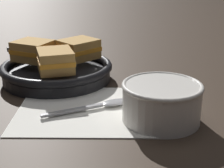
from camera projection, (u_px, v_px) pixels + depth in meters
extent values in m
plane|color=#382B21|center=(120.00, 103.00, 0.68)|extent=(4.00, 4.00, 0.00)
cube|color=white|center=(88.00, 109.00, 0.65)|extent=(0.28, 0.24, 0.00)
cylinder|color=silver|center=(161.00, 103.00, 0.59)|extent=(0.14, 0.14, 0.07)
cylinder|color=orange|center=(162.00, 92.00, 0.59)|extent=(0.12, 0.12, 0.01)
torus|color=silver|center=(162.00, 86.00, 0.58)|extent=(0.14, 0.14, 0.01)
cube|color=#9E9EA3|center=(72.00, 110.00, 0.63)|extent=(0.11, 0.05, 0.01)
ellipsoid|color=#9E9EA3|center=(115.00, 102.00, 0.66)|extent=(0.06, 0.05, 0.01)
cylinder|color=black|center=(57.00, 75.00, 0.80)|extent=(0.25, 0.25, 0.02)
torus|color=black|center=(57.00, 66.00, 0.80)|extent=(0.26, 0.26, 0.02)
cube|color=black|center=(20.00, 53.00, 0.92)|extent=(0.09, 0.10, 0.01)
cube|color=#C18E47|center=(34.00, 56.00, 0.81)|extent=(0.11, 0.10, 0.02)
cube|color=orange|center=(33.00, 51.00, 0.81)|extent=(0.11, 0.11, 0.01)
cube|color=#C18E47|center=(33.00, 45.00, 0.80)|extent=(0.11, 0.10, 0.02)
cube|color=#C18E47|center=(56.00, 67.00, 0.73)|extent=(0.09, 0.10, 0.02)
cube|color=orange|center=(55.00, 61.00, 0.73)|extent=(0.09, 0.10, 0.01)
cube|color=#C18E47|center=(55.00, 54.00, 0.72)|extent=(0.09, 0.10, 0.02)
cube|color=#C18E47|center=(79.00, 55.00, 0.82)|extent=(0.11, 0.11, 0.02)
cube|color=orange|center=(79.00, 49.00, 0.82)|extent=(0.11, 0.11, 0.01)
cube|color=#C18E47|center=(78.00, 43.00, 0.82)|extent=(0.11, 0.11, 0.02)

